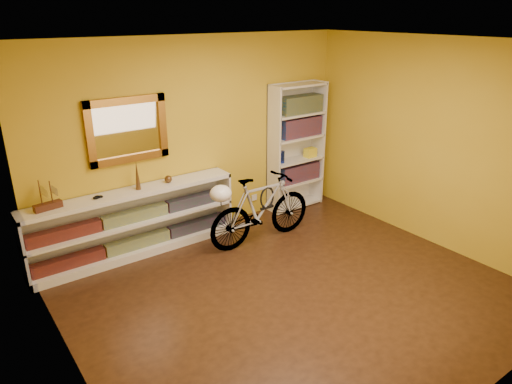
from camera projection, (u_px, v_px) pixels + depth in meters
floor at (294, 292)px, 5.09m from camera, size 4.50×4.00×0.01m
ceiling at (302, 42)px, 4.14m from camera, size 4.50×4.00×0.01m
back_wall at (198, 138)px, 6.13m from camera, size 4.50×0.01×2.60m
left_wall at (61, 242)px, 3.38m from camera, size 0.01×4.00×2.60m
right_wall at (434, 144)px, 5.85m from camera, size 0.01×4.00×2.60m
gilt_mirror at (128, 130)px, 5.48m from camera, size 0.98×0.06×0.78m
wall_socket at (254, 197)px, 6.98m from camera, size 0.09×0.02×0.09m
console_unit at (135, 223)px, 5.74m from camera, size 2.60×0.35×0.85m
cd_row_lower at (138, 242)px, 5.81m from camera, size 2.50×0.13×0.14m
cd_row_upper at (135, 215)px, 5.68m from camera, size 2.50×0.13×0.14m
model_ship at (46, 194)px, 5.00m from camera, size 0.31×0.15×0.35m
toy_car at (98, 198)px, 5.36m from camera, size 0.00×0.00×0.00m
bronze_ornament at (137, 175)px, 5.56m from camera, size 0.06×0.06×0.36m
decorative_orb at (168, 179)px, 5.83m from camera, size 0.09×0.09×0.09m
bookcase at (296, 147)px, 6.99m from camera, size 0.90×0.30×1.90m
book_row_a at (298, 172)px, 7.17m from camera, size 0.70×0.22×0.26m
book_row_b at (300, 127)px, 6.91m from camera, size 0.70×0.22×0.28m
book_row_c at (300, 104)px, 6.79m from camera, size 0.70×0.22×0.25m
travel_mug at (282, 157)px, 6.85m from camera, size 0.08×0.08×0.18m
red_tin at (286, 109)px, 6.69m from camera, size 0.15×0.15×0.16m
yellow_bag at (310, 152)px, 7.14m from camera, size 0.18×0.13×0.14m
bicycle at (261, 209)px, 6.05m from camera, size 0.44×1.57×0.92m
helmet at (221, 193)px, 5.61m from camera, size 0.27×0.26×0.20m
u_lock at (267, 198)px, 6.05m from camera, size 0.22×0.02×0.22m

